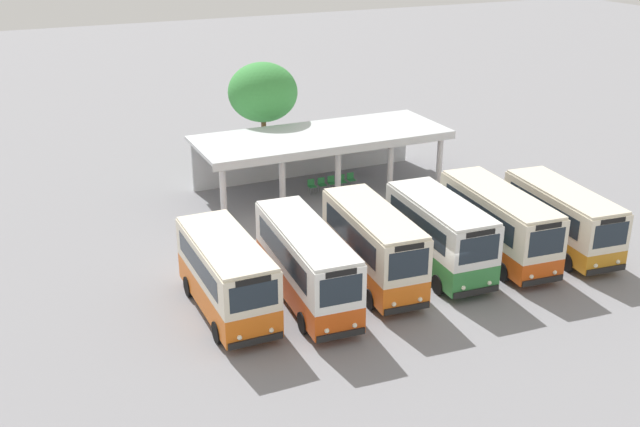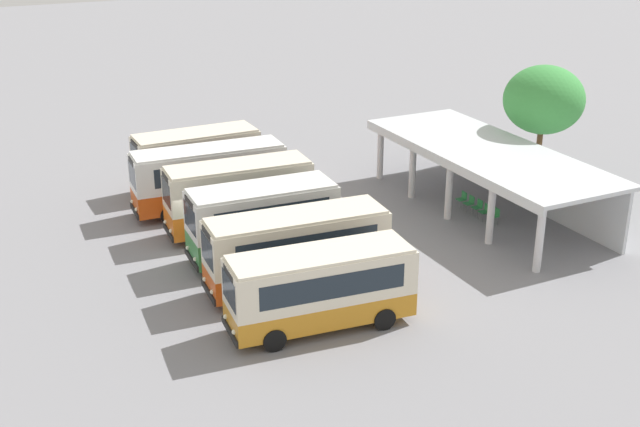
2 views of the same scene
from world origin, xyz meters
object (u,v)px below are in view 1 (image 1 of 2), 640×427
at_px(city_bus_far_end_green, 562,217).
at_px(city_bus_second_in_row, 306,262).
at_px(city_bus_middle_cream, 373,244).
at_px(waiting_chair_second_from_end, 322,183).
at_px(waiting_chair_middle_seat, 332,182).
at_px(waiting_chair_end_by_column, 312,185).
at_px(city_bus_fifth_blue, 498,221).
at_px(waiting_chair_fourth_seat, 342,180).
at_px(city_bus_nearest_orange, 226,274).
at_px(city_bus_fourth_amber, 440,233).
at_px(waiting_chair_fifth_seat, 351,178).

bearing_deg(city_bus_far_end_green, city_bus_second_in_row, 178.91).
distance_m(city_bus_middle_cream, waiting_chair_second_from_end, 12.18).
distance_m(waiting_chair_second_from_end, waiting_chair_middle_seat, 0.67).
bearing_deg(waiting_chair_end_by_column, city_bus_fifth_blue, -68.64).
xyz_separation_m(waiting_chair_end_by_column, waiting_chair_fourth_seat, (2.00, -0.00, 0.00)).
distance_m(city_bus_nearest_orange, waiting_chair_second_from_end, 15.19).
bearing_deg(city_bus_fifth_blue, waiting_chair_second_from_end, 108.50).
bearing_deg(waiting_chair_middle_seat, city_bus_fourth_amber, -90.59).
relative_size(city_bus_fourth_amber, waiting_chair_second_from_end, 8.00).
distance_m(city_bus_second_in_row, waiting_chair_second_from_end, 13.70).
distance_m(waiting_chair_middle_seat, waiting_chair_fifth_seat, 1.33).
bearing_deg(waiting_chair_fourth_seat, waiting_chair_end_by_column, 179.95).
height_order(city_bus_far_end_green, waiting_chair_middle_seat, city_bus_far_end_green).
relative_size(waiting_chair_second_from_end, waiting_chair_middle_seat, 1.00).
bearing_deg(waiting_chair_end_by_column, city_bus_middle_cream, -100.56).
relative_size(waiting_chair_middle_seat, waiting_chair_fifth_seat, 1.00).
xyz_separation_m(waiting_chair_end_by_column, waiting_chair_second_from_end, (0.67, -0.00, 0.00)).
bearing_deg(waiting_chair_middle_seat, city_bus_second_in_row, -119.68).
distance_m(city_bus_nearest_orange, city_bus_fourth_amber, 10.21).
relative_size(waiting_chair_end_by_column, waiting_chair_fifth_seat, 1.00).
height_order(city_bus_second_in_row, waiting_chair_second_from_end, city_bus_second_in_row).
xyz_separation_m(city_bus_fifth_blue, city_bus_far_end_green, (3.40, -0.58, -0.10)).
bearing_deg(city_bus_second_in_row, waiting_chair_second_from_end, 62.66).
xyz_separation_m(city_bus_far_end_green, waiting_chair_end_by_column, (-8.01, 12.37, -1.24)).
height_order(city_bus_nearest_orange, city_bus_far_end_green, city_bus_nearest_orange).
bearing_deg(city_bus_far_end_green, city_bus_fourth_amber, 176.26).
relative_size(city_bus_nearest_orange, waiting_chair_fifth_seat, 8.11).
distance_m(city_bus_fifth_blue, waiting_chair_fourth_seat, 12.14).
xyz_separation_m(city_bus_fourth_amber, city_bus_fifth_blue, (3.40, 0.14, -0.06)).
bearing_deg(waiting_chair_fourth_seat, city_bus_nearest_orange, -133.32).
height_order(city_bus_fourth_amber, city_bus_far_end_green, city_bus_fourth_amber).
distance_m(waiting_chair_end_by_column, waiting_chair_fourth_seat, 2.00).
height_order(city_bus_nearest_orange, city_bus_fourth_amber, city_bus_fourth_amber).
height_order(city_bus_far_end_green, waiting_chair_end_by_column, city_bus_far_end_green).
relative_size(city_bus_fifth_blue, waiting_chair_fifth_seat, 9.18).
xyz_separation_m(city_bus_nearest_orange, waiting_chair_second_from_end, (9.66, 11.66, -1.30)).
relative_size(city_bus_fifth_blue, city_bus_far_end_green, 1.06).
distance_m(city_bus_fourth_amber, waiting_chair_second_from_end, 12.01).
height_order(waiting_chair_end_by_column, waiting_chair_second_from_end, same).
bearing_deg(city_bus_nearest_orange, waiting_chair_end_by_column, 52.35).
height_order(waiting_chair_end_by_column, waiting_chair_fourth_seat, same).
xyz_separation_m(city_bus_fifth_blue, waiting_chair_fifth_seat, (-1.95, 11.87, -1.34)).
bearing_deg(city_bus_far_end_green, waiting_chair_end_by_column, 122.93).
bearing_deg(waiting_chair_fourth_seat, waiting_chair_middle_seat, 176.27).
bearing_deg(city_bus_far_end_green, city_bus_fifth_blue, 170.28).
relative_size(city_bus_fourth_amber, waiting_chair_end_by_column, 8.00).
height_order(waiting_chair_second_from_end, waiting_chair_fourth_seat, same).
distance_m(waiting_chair_second_from_end, waiting_chair_fourth_seat, 1.33).
xyz_separation_m(waiting_chair_middle_seat, waiting_chair_fourth_seat, (0.67, -0.04, 0.00)).
bearing_deg(waiting_chair_end_by_column, waiting_chair_second_from_end, -0.04).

